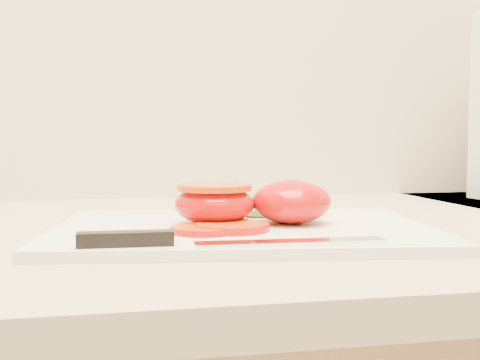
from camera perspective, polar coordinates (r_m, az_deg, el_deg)
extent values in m
cube|color=beige|center=(0.75, 14.18, -4.84)|extent=(3.92, 0.65, 0.03)
cube|color=white|center=(0.61, 0.19, -4.72)|extent=(0.41, 0.32, 0.01)
ellipsoid|color=red|center=(0.62, 4.90, -2.06)|extent=(0.08, 0.08, 0.05)
ellipsoid|color=red|center=(0.61, -2.44, -2.33)|extent=(0.08, 0.08, 0.04)
cylinder|color=#B63810|center=(0.61, -2.44, -0.71)|extent=(0.08, 0.08, 0.01)
cylinder|color=#CF4708|center=(0.57, -0.76, -4.46)|extent=(0.07, 0.07, 0.01)
cylinder|color=#CF4708|center=(0.56, -3.42, -4.69)|extent=(0.06, 0.06, 0.01)
ellipsoid|color=#85AF2E|center=(0.70, 2.28, -2.37)|extent=(0.12, 0.10, 0.02)
cube|color=silver|center=(0.50, 4.83, -5.91)|extent=(0.16, 0.03, 0.00)
cube|color=black|center=(0.50, -10.77, -5.50)|extent=(0.08, 0.02, 0.01)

